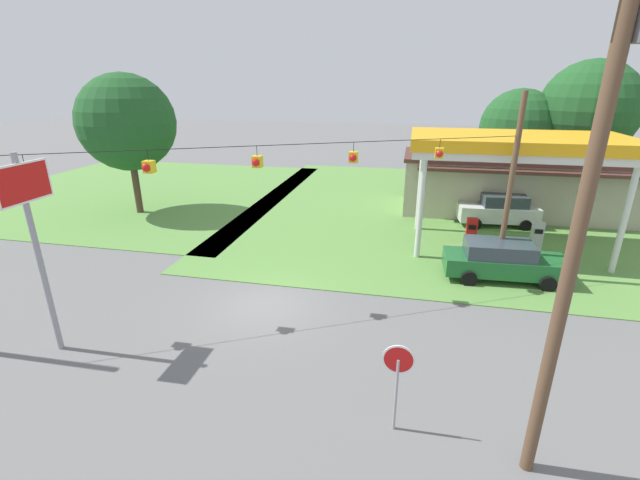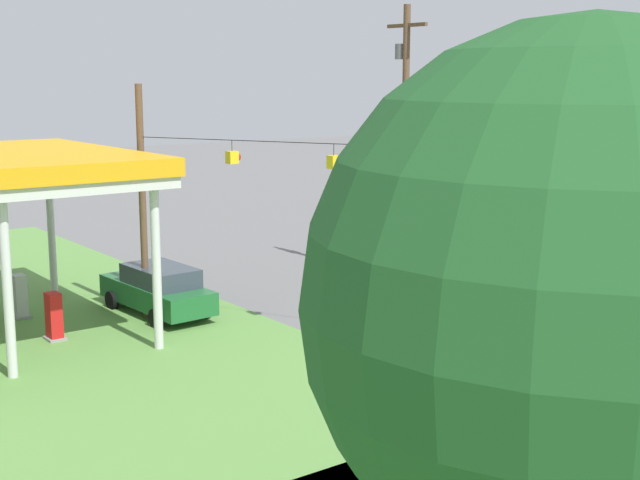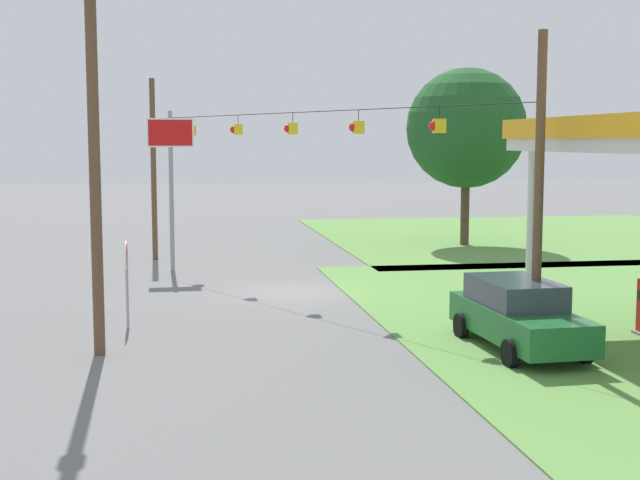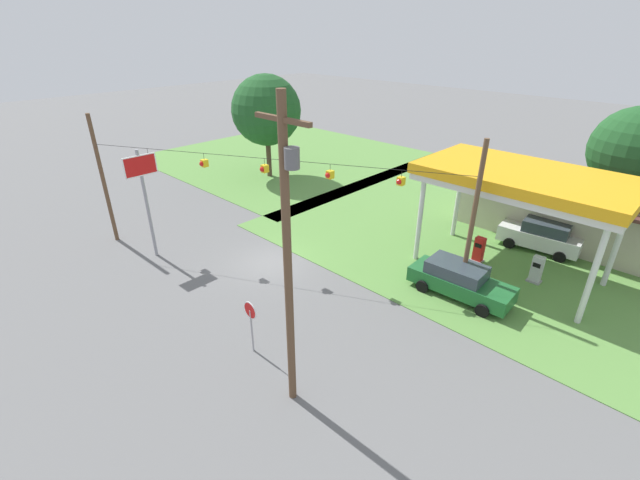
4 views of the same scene
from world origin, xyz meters
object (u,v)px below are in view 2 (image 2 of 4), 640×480
at_px(gas_station_canopy, 28,168).
at_px(stop_sign_roadside, 447,250).
at_px(fuel_pump_near, 54,318).
at_px(utility_pole_main, 404,131).
at_px(tree_west_verge, 581,303).
at_px(car_at_pumps_front, 158,289).
at_px(fuel_pump_far, 20,298).

height_order(gas_station_canopy, stop_sign_roadside, gas_station_canopy).
height_order(gas_station_canopy, fuel_pump_near, gas_station_canopy).
relative_size(fuel_pump_near, utility_pole_main, 0.14).
bearing_deg(utility_pole_main, fuel_pump_near, 89.08).
bearing_deg(gas_station_canopy, tree_west_verge, 175.36).
relative_size(gas_station_canopy, fuel_pump_near, 6.58).
relative_size(car_at_pumps_front, stop_sign_roadside, 2.10).
bearing_deg(utility_pole_main, tree_west_verge, 141.96).
height_order(fuel_pump_far, stop_sign_roadside, stop_sign_roadside).
bearing_deg(fuel_pump_far, tree_west_verge, 175.66).
relative_size(car_at_pumps_front, utility_pole_main, 0.48).
bearing_deg(gas_station_canopy, utility_pole_main, -97.31).
xyz_separation_m(fuel_pump_far, utility_pole_main, (-3.50, -14.56, 5.40)).
distance_m(gas_station_canopy, fuel_pump_far, 4.92).
height_order(fuel_pump_far, utility_pole_main, utility_pole_main).
height_order(car_at_pumps_front, utility_pole_main, utility_pole_main).
height_order(fuel_pump_near, tree_west_verge, tree_west_verge).
distance_m(fuel_pump_far, stop_sign_roadside, 15.54).
height_order(car_at_pumps_front, tree_west_verge, tree_west_verge).
bearing_deg(fuel_pump_far, gas_station_canopy, 179.94).
relative_size(gas_station_canopy, utility_pole_main, 0.93).
bearing_deg(fuel_pump_near, gas_station_canopy, 0.06).
height_order(utility_pole_main, tree_west_verge, utility_pole_main).
relative_size(car_at_pumps_front, tree_west_verge, 0.59).
distance_m(fuel_pump_far, car_at_pumps_front, 4.72).
distance_m(fuel_pump_near, utility_pole_main, 15.52).
distance_m(fuel_pump_near, stop_sign_roadside, 14.45).
relative_size(stop_sign_roadside, utility_pole_main, 0.23).
distance_m(fuel_pump_near, fuel_pump_far, 3.27).
bearing_deg(car_at_pumps_front, utility_pole_main, -98.74).
bearing_deg(fuel_pump_near, fuel_pump_far, 0.00).
relative_size(fuel_pump_near, car_at_pumps_front, 0.30).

